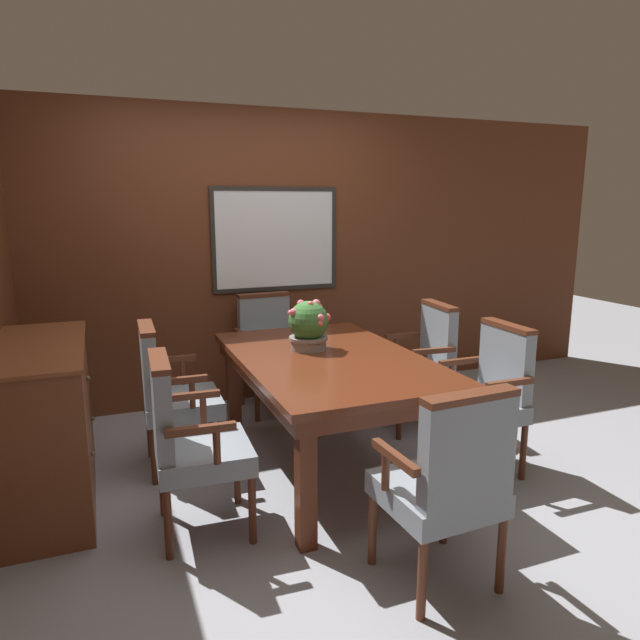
% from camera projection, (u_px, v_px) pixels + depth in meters
% --- Properties ---
extents(ground_plane, '(14.00, 14.00, 0.00)m').
position_uv_depth(ground_plane, '(321.00, 479.00, 3.55)').
color(ground_plane, '#93969E').
extents(wall_back, '(7.20, 0.08, 2.45)m').
position_uv_depth(wall_back, '(249.00, 258.00, 4.81)').
color(wall_back, '#5B2D19').
rests_on(wall_back, ground_plane).
extents(dining_table, '(1.08, 1.75, 0.75)m').
position_uv_depth(dining_table, '(329.00, 371.00, 3.57)').
color(dining_table, '#562614').
rests_on(dining_table, ground_plane).
extents(chair_right_far, '(0.51, 0.55, 0.95)m').
position_uv_depth(chair_right_far, '(423.00, 360.00, 4.31)').
color(chair_right_far, '#562B19').
rests_on(chair_right_far, ground_plane).
extents(chair_head_far, '(0.55, 0.50, 0.95)m').
position_uv_depth(chair_head_far, '(269.00, 346.00, 4.71)').
color(chair_head_far, '#562B19').
rests_on(chair_head_far, ground_plane).
extents(chair_left_near, '(0.50, 0.54, 0.95)m').
position_uv_depth(chair_left_near, '(188.00, 437.00, 2.88)').
color(chair_left_near, '#562B19').
rests_on(chair_left_near, ground_plane).
extents(chair_head_near, '(0.54, 0.49, 0.95)m').
position_uv_depth(chair_head_near, '(448.00, 479.00, 2.45)').
color(chair_head_near, '#562B19').
rests_on(chair_head_near, ground_plane).
extents(chair_right_near, '(0.48, 0.53, 0.95)m').
position_uv_depth(chair_right_near, '(488.00, 391.00, 3.58)').
color(chair_right_near, '#562B19').
rests_on(chair_right_near, ground_plane).
extents(chair_left_far, '(0.49, 0.54, 0.95)m').
position_uv_depth(chair_left_far, '(170.00, 390.00, 3.61)').
color(chair_left_far, '#562B19').
rests_on(chair_left_far, ground_plane).
extents(potted_plant, '(0.27, 0.27, 0.33)m').
position_uv_depth(potted_plant, '(309.00, 325.00, 3.68)').
color(potted_plant, gray).
rests_on(potted_plant, dining_table).
extents(sideboard_cabinet, '(0.50, 1.23, 0.92)m').
position_uv_depth(sideboard_cabinet, '(45.00, 424.00, 3.21)').
color(sideboard_cabinet, brown).
rests_on(sideboard_cabinet, ground_plane).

